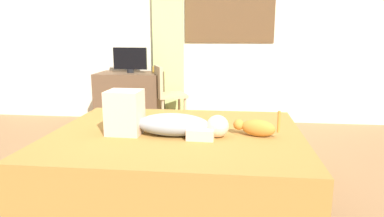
# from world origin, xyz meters

# --- Properties ---
(ground_plane) EXTENTS (16.00, 16.00, 0.00)m
(ground_plane) POSITION_xyz_m (0.00, 0.00, 0.00)
(ground_plane) COLOR olive
(back_wall_with_window) EXTENTS (6.40, 0.14, 2.90)m
(back_wall_with_window) POSITION_xyz_m (0.01, 2.47, 1.46)
(back_wall_with_window) COLOR beige
(back_wall_with_window) RESTS_ON ground
(bed) EXTENTS (2.03, 1.68, 0.51)m
(bed) POSITION_xyz_m (0.15, -0.03, 0.25)
(bed) COLOR #38383D
(bed) RESTS_ON ground
(person_lying) EXTENTS (0.94, 0.29, 0.34)m
(person_lying) POSITION_xyz_m (0.04, -0.12, 0.63)
(person_lying) COLOR #8C939E
(person_lying) RESTS_ON bed
(cat) EXTENTS (0.35, 0.18, 0.21)m
(cat) POSITION_xyz_m (0.76, -0.07, 0.58)
(cat) COLOR #C67A2D
(cat) RESTS_ON bed
(desk) EXTENTS (0.90, 0.56, 0.74)m
(desk) POSITION_xyz_m (-0.85, 2.08, 0.37)
(desk) COLOR brown
(desk) RESTS_ON ground
(tv_monitor) EXTENTS (0.48, 0.10, 0.35)m
(tv_monitor) POSITION_xyz_m (-0.84, 2.08, 0.92)
(tv_monitor) COLOR black
(tv_monitor) RESTS_ON desk
(cup) EXTENTS (0.07, 0.07, 0.09)m
(cup) POSITION_xyz_m (-0.51, 2.16, 0.78)
(cup) COLOR gold
(cup) RESTS_ON desk
(chair_by_desk) EXTENTS (0.50, 0.50, 0.86)m
(chair_by_desk) POSITION_xyz_m (-0.30, 1.88, 0.51)
(chair_by_desk) COLOR tan
(chair_by_desk) RESTS_ON ground
(curtain_left) EXTENTS (0.44, 0.06, 2.51)m
(curtain_left) POSITION_xyz_m (-0.35, 2.36, 1.26)
(curtain_left) COLOR #ADCC75
(curtain_left) RESTS_ON ground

